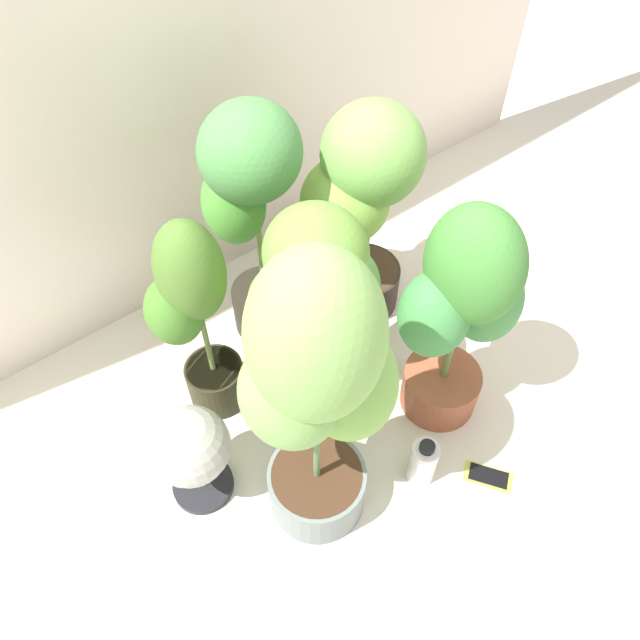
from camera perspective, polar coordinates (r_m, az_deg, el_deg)
name	(u,v)px	position (r m, az deg, el deg)	size (l,w,h in m)	color
ground_plane	(358,421)	(2.03, 3.51, -9.21)	(8.00, 8.00, 0.00)	silver
mylar_back_wall	(169,5)	(1.88, -13.72, 26.25)	(3.20, 0.01, 2.00)	silver
potted_plant_back_right	(362,198)	(1.96, 3.85, 11.15)	(0.46, 0.43, 0.81)	#2F251F
potted_plant_back_center	(252,206)	(1.86, -6.29, 10.34)	(0.33, 0.30, 0.88)	black
potted_plant_front_right	(461,308)	(1.71, 12.81, 1.06)	(0.42, 0.30, 0.82)	#9A5236
potted_plant_front_left	(319,388)	(1.37, -0.13, -6.26)	(0.42, 0.42, 1.01)	slate
potted_plant_center	(316,301)	(1.69, -0.34, 1.74)	(0.44, 0.35, 0.79)	black
potted_plant_back_left	(194,314)	(1.74, -11.47, 0.56)	(0.27, 0.23, 0.76)	#2B2817
cell_phone	(488,476)	(2.00, 15.17, -13.67)	(0.14, 0.16, 0.01)	#D1D246
floor_fan	(191,449)	(1.74, -11.75, -11.54)	(0.24, 0.24, 0.37)	black
nutrient_bottle	(423,462)	(1.88, 9.41, -12.74)	(0.08, 0.08, 0.19)	silver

